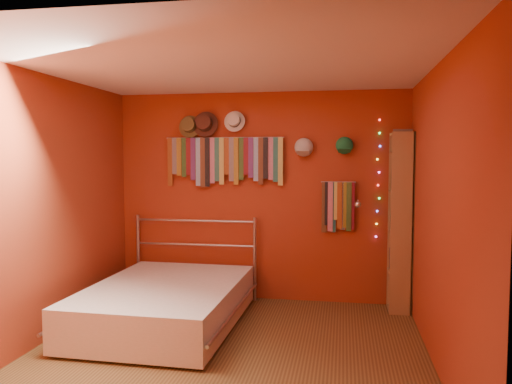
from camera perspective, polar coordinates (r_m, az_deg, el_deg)
The scene contains 16 objects.
ground at distance 4.62m, azimuth -3.32°, elevation -17.95°, with size 3.50×3.50×0.00m, color #50361B.
back_wall at distance 6.02m, azimuth 0.46°, elevation -0.53°, with size 3.50×0.02×2.50m, color maroon.
right_wall at distance 4.26m, azimuth 20.17°, elevation -2.67°, with size 0.02×3.50×2.50m, color maroon.
left_wall at distance 5.01m, azimuth -23.25°, elevation -1.78°, with size 0.02×3.50×2.50m, color maroon.
ceiling at distance 4.35m, azimuth -3.46°, elevation 14.22°, with size 3.50×3.50×0.02m, color white.
tie_rack at distance 6.02m, azimuth -3.65°, elevation 3.84°, with size 1.45×0.03×0.60m.
small_tie_rack at distance 5.88m, azimuth 9.35°, elevation -1.47°, with size 0.40×0.03×0.60m.
fedora_olive at distance 6.12m, azimuth -7.65°, elevation 7.51°, with size 0.28×0.15×0.27m.
fedora_brown at distance 6.06m, azimuth -5.89°, elevation 7.81°, with size 0.31×0.17×0.31m.
fedora_white at distance 5.98m, azimuth -2.53°, elevation 8.16°, with size 0.25×0.14×0.25m.
cap_white at distance 5.88m, azimuth 5.48°, elevation 5.09°, with size 0.20×0.25×0.20m.
cap_green at distance 5.87m, azimuth 10.07°, elevation 5.25°, with size 0.19×0.24×0.19m.
fairy_lights at distance 5.90m, azimuth 13.80°, elevation 1.47°, with size 0.05×0.02×1.37m.
reading_lamp at distance 5.71m, azimuth 11.56°, elevation -1.38°, with size 0.07×0.31×0.09m.
bookshelf at distance 5.78m, azimuth 16.53°, elevation -3.20°, with size 0.25×0.34×2.00m.
bed at distance 5.31m, azimuth -10.31°, elevation -12.41°, with size 1.56×2.10×1.01m.
Camera 1 is at (0.99, -4.17, 1.73)m, focal length 35.00 mm.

